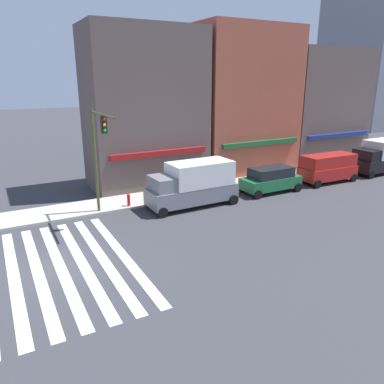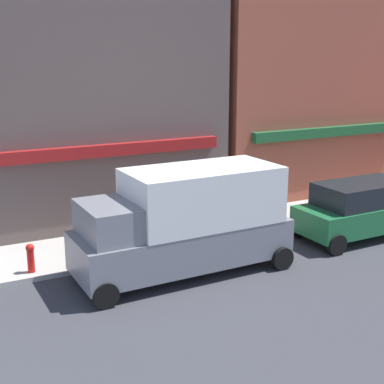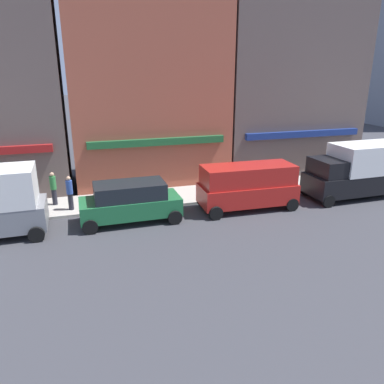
% 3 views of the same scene
% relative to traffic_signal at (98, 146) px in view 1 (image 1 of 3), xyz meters
% --- Properties ---
extents(ground_plane, '(200.00, 200.00, 0.00)m').
position_rel_traffic_signal_xyz_m(ground_plane, '(-3.56, -5.37, -4.54)').
color(ground_plane, '#38383D').
extents(sidewalk_left, '(120.00, 3.00, 0.15)m').
position_rel_traffic_signal_xyz_m(sidewalk_left, '(-3.56, 2.13, -4.47)').
color(sidewalk_left, '#B2ADA3').
rests_on(sidewalk_left, ground_plane).
extents(crosswalk_stripes, '(6.41, 10.80, 0.01)m').
position_rel_traffic_signal_xyz_m(crosswalk_stripes, '(-3.56, -5.37, -4.54)').
color(crosswalk_stripes, silver).
rests_on(crosswalk_stripes, ground_plane).
extents(storefront_row, '(28.49, 5.30, 12.81)m').
position_rel_traffic_signal_xyz_m(storefront_row, '(14.96, 6.13, 1.51)').
color(storefront_row, brown).
rests_on(storefront_row, ground_plane).
extents(traffic_signal, '(0.32, 4.71, 6.70)m').
position_rel_traffic_signal_xyz_m(traffic_signal, '(0.00, 0.00, 0.00)').
color(traffic_signal, '#474C1E').
rests_on(traffic_signal, ground_plane).
extents(box_truck_grey, '(6.24, 2.42, 3.04)m').
position_rel_traffic_signal_xyz_m(box_truck_grey, '(6.06, -0.67, -2.96)').
color(box_truck_grey, slate).
rests_on(box_truck_grey, ground_plane).
extents(suv_green, '(4.72, 2.12, 1.94)m').
position_rel_traffic_signal_xyz_m(suv_green, '(12.82, -0.67, -3.51)').
color(suv_green, '#1E6638').
rests_on(suv_green, ground_plane).
extents(van_red, '(5.05, 2.22, 2.34)m').
position_rel_traffic_signal_xyz_m(van_red, '(18.90, -0.67, -3.26)').
color(van_red, '#B21E19').
rests_on(van_red, ground_plane).
extents(box_truck_black, '(6.24, 2.42, 3.04)m').
position_rel_traffic_signal_xyz_m(box_truck_black, '(25.89, -0.67, -2.96)').
color(box_truck_black, black).
rests_on(box_truck_black, ground_plane).
extents(pedestrian_green_top, '(0.32, 0.32, 1.77)m').
position_rel_traffic_signal_xyz_m(pedestrian_green_top, '(9.23, 2.45, -3.47)').
color(pedestrian_green_top, '#23232D').
rests_on(pedestrian_green_top, sidewalk_left).
extents(pedestrian_red_jacket, '(0.32, 0.32, 1.77)m').
position_rel_traffic_signal_xyz_m(pedestrian_red_jacket, '(4.77, 1.82, -3.47)').
color(pedestrian_red_jacket, '#23232D').
rests_on(pedestrian_red_jacket, sidewalk_left).
extents(pedestrian_blue_shirt, '(0.32, 0.32, 1.77)m').
position_rel_traffic_signal_xyz_m(pedestrian_blue_shirt, '(10.06, 1.43, -3.47)').
color(pedestrian_blue_shirt, '#23232D').
rests_on(pedestrian_blue_shirt, sidewalk_left).
extents(fire_hydrant, '(0.24, 0.24, 0.84)m').
position_rel_traffic_signal_xyz_m(fire_hydrant, '(2.04, 1.03, -3.93)').
color(fire_hydrant, red).
rests_on(fire_hydrant, sidewalk_left).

